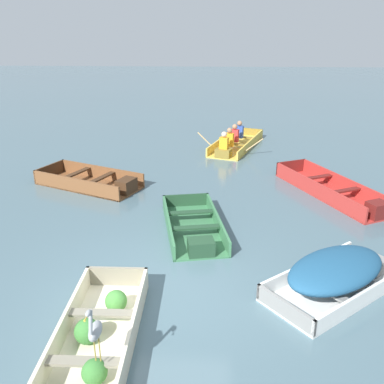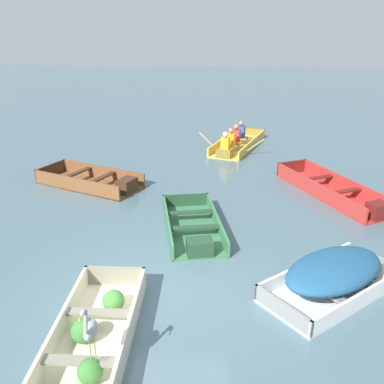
# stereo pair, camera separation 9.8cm
# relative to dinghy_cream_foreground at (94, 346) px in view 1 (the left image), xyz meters

# --- Properties ---
(ground_plane) EXTENTS (80.00, 80.00, 0.00)m
(ground_plane) POSITION_rel_dinghy_cream_foreground_xyz_m (0.73, 1.43, -0.15)
(ground_plane) COLOR #47606B
(dinghy_cream_foreground) EXTENTS (1.06, 3.16, 0.40)m
(dinghy_cream_foreground) POSITION_rel_dinghy_cream_foreground_xyz_m (0.00, 0.00, 0.00)
(dinghy_cream_foreground) COLOR beige
(dinghy_cream_foreground) RESTS_ON ground
(skiff_red_near_moored) EXTENTS (2.40, 3.66, 0.40)m
(skiff_red_near_moored) POSITION_rel_dinghy_cream_foreground_xyz_m (4.68, 5.91, -0.01)
(skiff_red_near_moored) COLOR #AD2D28
(skiff_red_near_moored) RESTS_ON ground
(skiff_green_mid_moored) EXTENTS (1.56, 2.71, 0.33)m
(skiff_green_mid_moored) POSITION_rel_dinghy_cream_foreground_xyz_m (1.17, 3.68, -0.04)
(skiff_green_mid_moored) COLOR #387047
(skiff_green_mid_moored) RESTS_ON ground
(skiff_wooden_brown_far_moored) EXTENTS (3.09, 2.24, 0.40)m
(skiff_wooden_brown_far_moored) POSITION_rel_dinghy_cream_foreground_xyz_m (-1.69, 6.31, -0.01)
(skiff_wooden_brown_far_moored) COLOR brown
(skiff_wooden_brown_far_moored) RESTS_ON ground
(skiff_white_outer_moored) EXTENTS (2.61, 2.42, 0.62)m
(skiff_white_outer_moored) POSITION_rel_dinghy_cream_foreground_xyz_m (3.61, 1.68, 0.20)
(skiff_white_outer_moored) COLOR white
(skiff_white_outer_moored) RESTS_ON ground
(rowboat_yellow_with_crew) EXTENTS (2.50, 3.59, 0.89)m
(rowboat_yellow_with_crew) POSITION_rel_dinghy_cream_foreground_xyz_m (2.33, 10.35, 0.06)
(rowboat_yellow_with_crew) COLOR #E5BC47
(rowboat_yellow_with_crew) RESTS_ON ground
(heron_on_dinghy) EXTENTS (0.15, 0.45, 0.84)m
(heron_on_dinghy) POSITION_rel_dinghy_cream_foreground_xyz_m (0.21, -0.53, 0.71)
(heron_on_dinghy) COLOR olive
(heron_on_dinghy) RESTS_ON dinghy_cream_foreground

